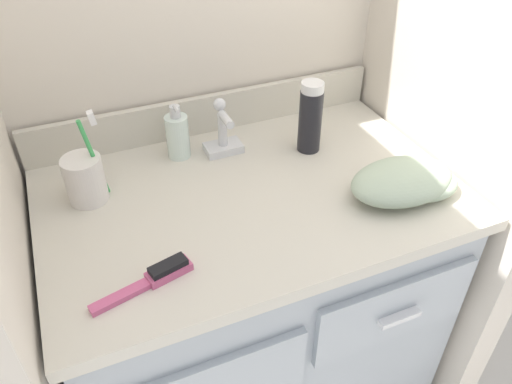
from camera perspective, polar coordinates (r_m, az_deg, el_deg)
The scene contains 9 objects.
wall_right at distance 1.21m, azimuth 23.23°, elevation 18.14°, with size 0.08×0.67×2.20m, color beige.
vanity at distance 1.36m, azimuth -0.50°, elevation -12.51°, with size 0.91×0.61×0.78m.
backsplash at distance 1.30m, azimuth -5.49°, elevation 8.92°, with size 0.91×0.02×0.10m.
sink_faucet at distance 1.21m, azimuth -3.80°, elevation 6.56°, with size 0.09×0.09×0.14m.
toothbrush_cup at distance 1.11m, azimuth -18.92°, elevation 1.45°, with size 0.09×0.08×0.20m.
soap_dispenser at distance 1.20m, azimuth -8.95°, elevation 6.42°, with size 0.05×0.06×0.14m.
shaving_cream_can at distance 1.21m, azimuth 6.23°, elevation 8.48°, with size 0.06×0.06×0.18m.
hairbrush at distance 0.92m, azimuth -11.39°, elevation -9.49°, with size 0.19×0.07×0.03m.
hand_towel at distance 1.12m, azimuth 16.95°, elevation 1.14°, with size 0.24×0.15×0.07m.
Camera 1 is at (-0.33, -0.81, 1.45)m, focal length 35.00 mm.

